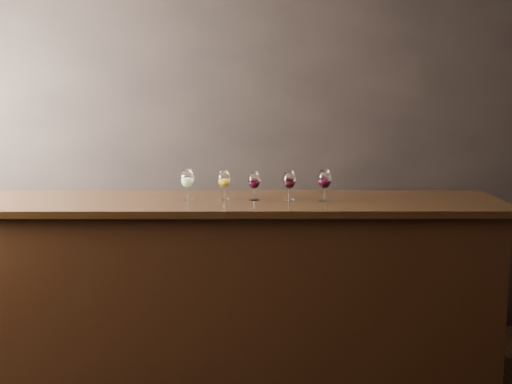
{
  "coord_description": "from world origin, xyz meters",
  "views": [
    {
      "loc": [
        0.21,
        -3.09,
        1.93
      ],
      "look_at": [
        0.18,
        1.27,
        1.22
      ],
      "focal_mm": 50.0,
      "sensor_mm": 36.0,
      "label": 1
    }
  ],
  "objects_px": {
    "glass_red_b": "(289,181)",
    "glass_red_c": "(325,180)",
    "back_bar_shelf": "(139,270)",
    "glass_amber": "(224,180)",
    "bar_counter": "(235,294)",
    "glass_red_a": "(254,181)",
    "glass_white": "(187,179)"
  },
  "relations": [
    {
      "from": "glass_red_b",
      "to": "glass_red_c",
      "type": "bearing_deg",
      "value": -6.21
    },
    {
      "from": "back_bar_shelf",
      "to": "glass_red_c",
      "type": "distance_m",
      "value": 1.72
    },
    {
      "from": "glass_amber",
      "to": "glass_red_c",
      "type": "distance_m",
      "value": 0.62
    },
    {
      "from": "glass_red_b",
      "to": "glass_red_c",
      "type": "xyz_separation_m",
      "value": [
        0.21,
        -0.02,
        0.01
      ]
    },
    {
      "from": "bar_counter",
      "to": "glass_red_a",
      "type": "xyz_separation_m",
      "value": [
        0.12,
        0.0,
        0.73
      ]
    },
    {
      "from": "back_bar_shelf",
      "to": "glass_red_a",
      "type": "height_order",
      "value": "glass_red_a"
    },
    {
      "from": "glass_amber",
      "to": "glass_red_a",
      "type": "height_order",
      "value": "glass_amber"
    },
    {
      "from": "glass_amber",
      "to": "glass_red_c",
      "type": "xyz_separation_m",
      "value": [
        0.62,
        -0.05,
        0.01
      ]
    },
    {
      "from": "back_bar_shelf",
      "to": "glass_red_a",
      "type": "xyz_separation_m",
      "value": [
        0.87,
        -0.76,
        0.78
      ]
    },
    {
      "from": "glass_red_a",
      "to": "glass_amber",
      "type": "bearing_deg",
      "value": 175.6
    },
    {
      "from": "back_bar_shelf",
      "to": "glass_amber",
      "type": "bearing_deg",
      "value": -47.46
    },
    {
      "from": "back_bar_shelf",
      "to": "glass_amber",
      "type": "distance_m",
      "value": 1.28
    },
    {
      "from": "glass_white",
      "to": "back_bar_shelf",
      "type": "bearing_deg",
      "value": 121.17
    },
    {
      "from": "back_bar_shelf",
      "to": "bar_counter",
      "type": "bearing_deg",
      "value": -45.38
    },
    {
      "from": "glass_red_a",
      "to": "glass_red_b",
      "type": "height_order",
      "value": "glass_red_b"
    },
    {
      "from": "glass_red_c",
      "to": "bar_counter",
      "type": "bearing_deg",
      "value": 175.98
    },
    {
      "from": "bar_counter",
      "to": "glass_white",
      "type": "xyz_separation_m",
      "value": [
        -0.29,
        0.01,
        0.74
      ]
    },
    {
      "from": "glass_white",
      "to": "glass_red_a",
      "type": "distance_m",
      "value": 0.42
    },
    {
      "from": "bar_counter",
      "to": "glass_red_a",
      "type": "relative_size",
      "value": 18.29
    },
    {
      "from": "back_bar_shelf",
      "to": "glass_red_b",
      "type": "distance_m",
      "value": 1.55
    },
    {
      "from": "bar_counter",
      "to": "glass_red_b",
      "type": "bearing_deg",
      "value": -3.16
    },
    {
      "from": "back_bar_shelf",
      "to": "glass_red_b",
      "type": "height_order",
      "value": "glass_red_b"
    },
    {
      "from": "bar_counter",
      "to": "glass_white",
      "type": "bearing_deg",
      "value": 177.92
    },
    {
      "from": "glass_white",
      "to": "glass_red_a",
      "type": "relative_size",
      "value": 1.08
    },
    {
      "from": "glass_red_a",
      "to": "bar_counter",
      "type": "bearing_deg",
      "value": -179.94
    },
    {
      "from": "glass_amber",
      "to": "glass_red_a",
      "type": "distance_m",
      "value": 0.19
    },
    {
      "from": "glass_amber",
      "to": "glass_red_a",
      "type": "bearing_deg",
      "value": -4.4
    },
    {
      "from": "glass_white",
      "to": "glass_red_c",
      "type": "xyz_separation_m",
      "value": [
        0.85,
        -0.05,
        0.0
      ]
    },
    {
      "from": "glass_white",
      "to": "glass_red_b",
      "type": "height_order",
      "value": "glass_white"
    },
    {
      "from": "glass_red_a",
      "to": "glass_red_c",
      "type": "relative_size",
      "value": 0.9
    },
    {
      "from": "glass_amber",
      "to": "glass_red_b",
      "type": "height_order",
      "value": "glass_red_b"
    },
    {
      "from": "back_bar_shelf",
      "to": "glass_red_a",
      "type": "relative_size",
      "value": 16.01
    }
  ]
}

